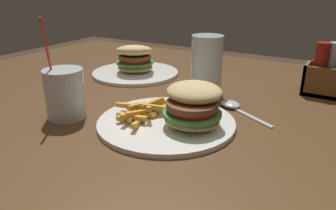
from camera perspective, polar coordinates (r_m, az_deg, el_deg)
name	(u,v)px	position (r m, az deg, el deg)	size (l,w,h in m)	color
dining_table	(176,144)	(0.74, 1.32, -6.81)	(1.64, 1.28, 0.72)	brown
meal_plate_near	(178,114)	(0.65, 1.77, -1.60)	(0.28, 0.28, 0.10)	white
beer_glass	(207,68)	(0.84, 6.72, 6.43)	(0.08, 0.08, 0.15)	silver
juice_glass	(65,96)	(0.73, -17.48, 1.55)	(0.08, 0.08, 0.21)	silver
spoon	(233,106)	(0.77, 11.20, -0.11)	(0.15, 0.10, 0.01)	silver
meal_plate_far	(135,65)	(1.03, -5.76, 6.93)	(0.27, 0.27, 0.10)	white
condiment_caddy	(331,76)	(0.93, 26.50, 4.61)	(0.12, 0.08, 0.13)	brown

